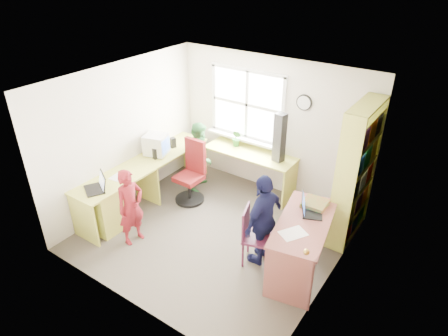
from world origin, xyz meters
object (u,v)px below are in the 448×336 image
at_px(right_desk, 303,235).
at_px(bookshelf, 355,176).
at_px(swivel_chair, 192,175).
at_px(laptop_right, 309,209).
at_px(wooden_chair, 253,234).
at_px(laptop_left, 98,186).
at_px(l_desk, 138,191).
at_px(crt_monitor, 156,145).
at_px(person_navy, 264,220).
at_px(cd_tower, 280,138).
at_px(person_red, 131,207).
at_px(person_green, 201,156).
at_px(potted_plant, 237,138).

xyz_separation_m(right_desk, bookshelf, (0.25, 1.15, 0.43)).
distance_m(swivel_chair, laptop_right, 2.32).
relative_size(wooden_chair, laptop_left, 1.92).
relative_size(l_desk, wooden_chair, 3.41).
bearing_deg(swivel_chair, crt_monitor, -166.41).
height_order(l_desk, person_navy, person_navy).
bearing_deg(laptop_right, person_navy, 103.04).
distance_m(wooden_chair, cd_tower, 1.82).
bearing_deg(laptop_left, person_navy, 48.09).
height_order(bookshelf, crt_monitor, bookshelf).
bearing_deg(crt_monitor, wooden_chair, -31.65).
relative_size(bookshelf, person_navy, 1.54).
distance_m(crt_monitor, cd_tower, 2.10).
relative_size(l_desk, person_red, 2.47).
distance_m(right_desk, wooden_chair, 0.67).
distance_m(bookshelf, laptop_left, 3.76).
bearing_deg(laptop_left, right_desk, 46.99).
xyz_separation_m(l_desk, laptop_left, (-0.17, -0.61, 0.35)).
height_order(bookshelf, laptop_right, bookshelf).
distance_m(right_desk, cd_tower, 1.87).
relative_size(right_desk, cd_tower, 1.75).
xyz_separation_m(bookshelf, wooden_chair, (-0.87, -1.37, -0.53)).
bearing_deg(bookshelf, swivel_chair, -166.80).
xyz_separation_m(bookshelf, crt_monitor, (-3.19, -0.74, -0.07)).
bearing_deg(person_red, person_green, 10.33).
bearing_deg(wooden_chair, cd_tower, 88.77).
bearing_deg(l_desk, wooden_chair, 2.66).
height_order(cd_tower, potted_plant, cd_tower).
xyz_separation_m(bookshelf, potted_plant, (-2.23, 0.30, -0.09)).
xyz_separation_m(laptop_left, person_green, (0.45, 1.91, -0.18)).
height_order(bookshelf, person_green, bookshelf).
xyz_separation_m(crt_monitor, person_green, (0.52, 0.57, -0.30)).
bearing_deg(cd_tower, right_desk, -39.89).
bearing_deg(right_desk, cd_tower, 117.84).
relative_size(laptop_right, cd_tower, 0.52).
relative_size(l_desk, person_green, 2.34).
bearing_deg(person_navy, laptop_right, 129.48).
bearing_deg(person_green, bookshelf, -100.83).
bearing_deg(person_red, right_desk, -63.26).
xyz_separation_m(laptop_right, person_red, (-2.27, -1.07, -0.25)).
bearing_deg(laptop_left, cd_tower, 81.73).
bearing_deg(l_desk, person_green, 77.83).
bearing_deg(right_desk, laptop_right, 90.56).
bearing_deg(wooden_chair, laptop_left, 179.55).
xyz_separation_m(laptop_right, person_green, (-2.38, 0.75, -0.22)).
height_order(crt_monitor, person_red, person_red).
bearing_deg(person_red, potted_plant, -1.60).
xyz_separation_m(l_desk, crt_monitor, (-0.24, 0.73, 0.48)).
distance_m(potted_plant, person_green, 0.72).
relative_size(l_desk, potted_plant, 9.22).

